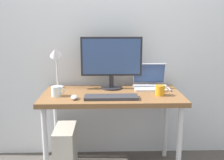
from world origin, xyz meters
TOP-DOWN VIEW (x-y plane):
  - back_wall at (0.00, 0.37)m, footprint 4.40×0.04m
  - desk at (0.00, 0.00)m, footprint 1.22×0.61m
  - monitor at (-0.00, 0.17)m, footprint 0.57×0.20m
  - laptop at (0.37, 0.19)m, footprint 0.32×0.27m
  - desk_lamp at (-0.51, 0.17)m, footprint 0.11×0.16m
  - keyboard at (-0.01, -0.17)m, footprint 0.44×0.14m
  - mouse at (-0.31, -0.18)m, footprint 0.06×0.09m
  - coffee_mug at (0.41, -0.08)m, footprint 0.12×0.08m
  - glass_cup at (-0.48, -0.08)m, footprint 0.11×0.08m
  - computer_tower at (-0.43, 0.01)m, footprint 0.18×0.36m

SIDE VIEW (x-z plane):
  - computer_tower at x=-0.43m, z-range 0.00..0.42m
  - desk at x=0.00m, z-range 0.30..1.04m
  - keyboard at x=-0.01m, z-range 0.75..0.77m
  - mouse at x=-0.31m, z-range 0.75..0.78m
  - glass_cup at x=-0.48m, z-range 0.75..0.83m
  - coffee_mug at x=0.41m, z-range 0.75..0.83m
  - laptop at x=0.37m, z-range 0.69..0.92m
  - monitor at x=0.00m, z-range 0.78..1.26m
  - desk_lamp at x=-0.51m, z-range 0.83..1.24m
  - back_wall at x=0.00m, z-range 0.00..2.60m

